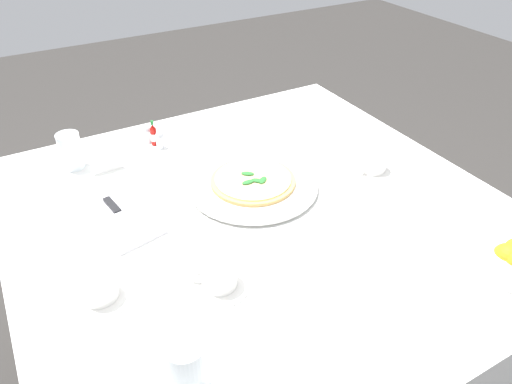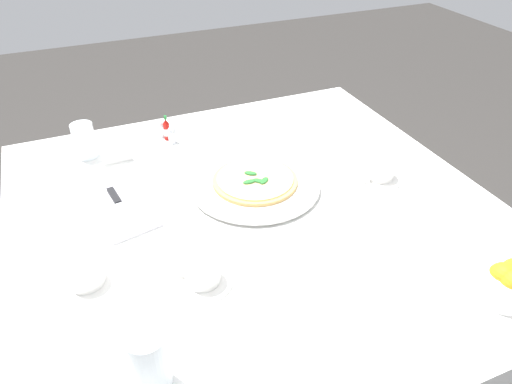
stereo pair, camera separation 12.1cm
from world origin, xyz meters
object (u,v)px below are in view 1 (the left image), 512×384
at_px(water_glass_far_left, 187,373).
at_px(pepper_shaker, 148,135).
at_px(salt_shaker, 160,140).
at_px(dinner_knife, 121,215).
at_px(pizza_plate, 253,184).
at_px(hot_sauce_bottle, 154,135).
at_px(coffee_cup_far_right, 98,287).
at_px(citrus_bowl, 511,260).
at_px(napkin_folded, 121,219).
at_px(coffee_cup_near_left, 219,276).
at_px(water_glass_near_right, 71,152).
at_px(menu_card, 107,163).
at_px(pizza, 253,180).
at_px(coffee_cup_right_edge, 373,164).

relative_size(water_glass_far_left, pepper_shaker, 2.23).
relative_size(water_glass_far_left, salt_shaker, 2.23).
xyz_separation_m(water_glass_far_left, dinner_knife, (-0.51, 0.04, -0.03)).
bearing_deg(pizza_plate, hot_sauce_bottle, -157.10).
bearing_deg(coffee_cup_far_right, citrus_bowl, 66.11).
distance_m(coffee_cup_far_right, dinner_knife, 0.25).
bearing_deg(hot_sauce_bottle, citrus_bowl, 28.02).
distance_m(napkin_folded, citrus_bowl, 0.91).
bearing_deg(pizza_plate, citrus_bowl, 31.13).
distance_m(coffee_cup_near_left, citrus_bowl, 0.64).
relative_size(water_glass_far_left, water_glass_near_right, 1.17).
bearing_deg(menu_card, coffee_cup_far_right, 70.83).
bearing_deg(water_glass_far_left, dinner_knife, 176.08).
relative_size(pizza_plate, water_glass_near_right, 3.33).
relative_size(water_glass_near_right, hot_sauce_bottle, 1.29).
bearing_deg(menu_card, pizza, 137.34).
height_order(water_glass_far_left, hot_sauce_bottle, water_glass_far_left).
xyz_separation_m(water_glass_near_right, pepper_shaker, (-0.04, 0.24, -0.02)).
height_order(pizza_plate, water_glass_far_left, water_glass_far_left).
xyz_separation_m(coffee_cup_far_right, water_glass_near_right, (-0.55, 0.07, 0.02)).
bearing_deg(salt_shaker, menu_card, -72.25).
height_order(pizza_plate, coffee_cup_far_right, coffee_cup_far_right).
bearing_deg(dinner_knife, salt_shaker, 136.84).
bearing_deg(dinner_knife, pizza, 77.76).
distance_m(hot_sauce_bottle, salt_shaker, 0.03).
height_order(coffee_cup_right_edge, dinner_knife, coffee_cup_right_edge).
bearing_deg(dinner_knife, coffee_cup_far_right, -34.92).
bearing_deg(pizza, pepper_shaker, -157.35).
xyz_separation_m(napkin_folded, hot_sauce_bottle, (-0.34, 0.21, 0.02)).
relative_size(hot_sauce_bottle, salt_shaker, 1.48).
bearing_deg(water_glass_far_left, menu_card, 174.74).
relative_size(pizza_plate, dinner_knife, 1.83).
bearing_deg(pizza, menu_card, -130.58).
relative_size(coffee_cup_near_left, napkin_folded, 0.54).
distance_m(dinner_knife, pepper_shaker, 0.42).
height_order(pizza_plate, hot_sauce_bottle, hot_sauce_bottle).
relative_size(pizza, salt_shaker, 4.15).
relative_size(pizza_plate, coffee_cup_near_left, 2.75).
distance_m(coffee_cup_right_edge, pepper_shaker, 0.70).
height_order(napkin_folded, pepper_shaker, pepper_shaker).
height_order(coffee_cup_near_left, dinner_knife, coffee_cup_near_left).
bearing_deg(coffee_cup_right_edge, salt_shaker, -131.82).
bearing_deg(napkin_folded, coffee_cup_far_right, -38.03).
xyz_separation_m(water_glass_near_right, menu_card, (0.08, 0.08, -0.02)).
bearing_deg(coffee_cup_right_edge, dinner_knife, -99.82).
height_order(pizza, hot_sauce_bottle, hot_sauce_bottle).
height_order(water_glass_far_left, menu_card, water_glass_far_left).
height_order(coffee_cup_near_left, napkin_folded, coffee_cup_near_left).
xyz_separation_m(coffee_cup_near_left, menu_card, (-0.57, -0.08, -0.00)).
bearing_deg(coffee_cup_far_right, water_glass_far_left, 14.70).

